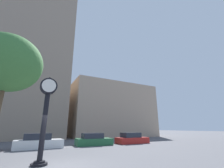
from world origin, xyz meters
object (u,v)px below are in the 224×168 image
Objects in this scene: car_red at (132,139)px; bare_tree at (8,63)px; car_white at (39,142)px; street_clock at (46,110)px; car_green at (94,140)px.

car_red is 15.19m from bare_tree.
car_white is at bearing 63.39° from bare_tree.
bare_tree is (-2.50, 2.02, 3.11)m from street_clock.
bare_tree reaches higher than car_green.
bare_tree is at bearing -119.01° from car_white.
bare_tree is (-2.65, -5.29, 5.36)m from car_white.
street_clock reaches higher than car_red.
car_green is 1.00× the size of car_red.
bare_tree is (-13.18, -5.31, 5.39)m from car_red.
car_white is at bearing -179.69° from car_red.
street_clock is 1.17× the size of car_red.
street_clock is 0.60× the size of bare_tree.
street_clock is at bearing -93.62° from car_white.
car_green is at bearing -0.59° from car_white.
bare_tree is at bearing -143.35° from car_green.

